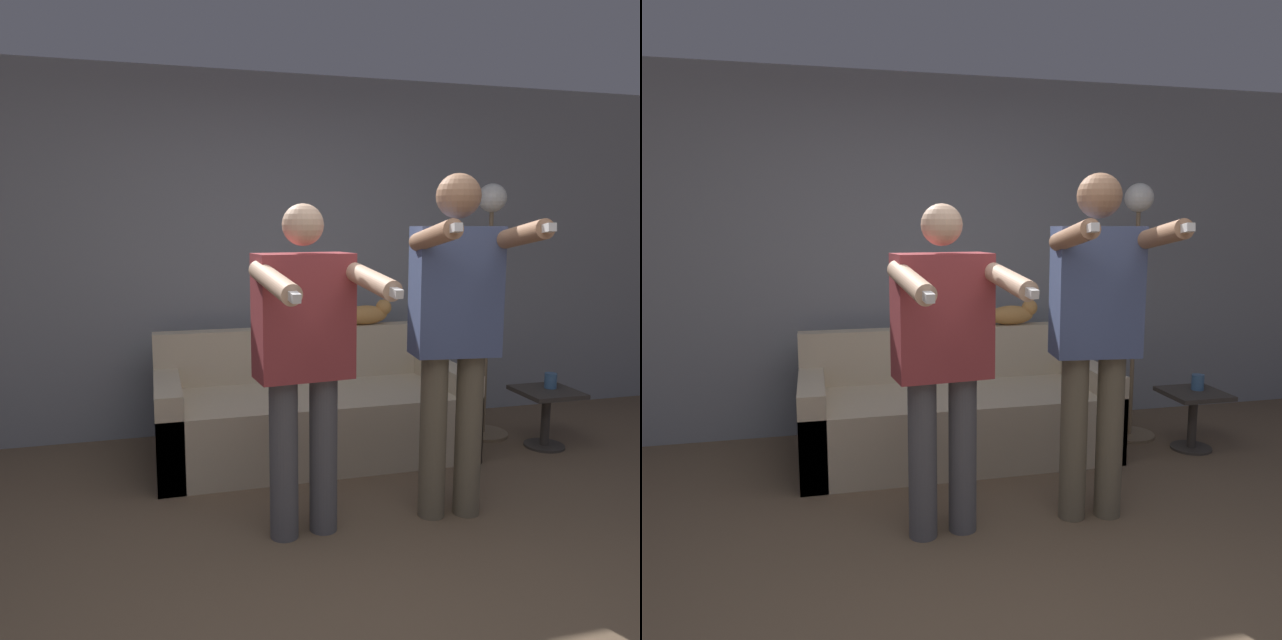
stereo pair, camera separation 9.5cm
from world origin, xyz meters
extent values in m
plane|color=brown|center=(0.00, 0.00, 0.00)|extent=(16.00, 16.00, 0.00)
cube|color=gray|center=(0.00, 2.55, 1.30)|extent=(10.00, 0.05, 2.60)
cube|color=beige|center=(0.23, 1.86, 0.22)|extent=(2.03, 0.88, 0.44)
cube|color=beige|center=(0.23, 2.23, 0.63)|extent=(2.03, 0.14, 0.37)
cube|color=beige|center=(-0.70, 1.86, 0.29)|extent=(0.16, 0.88, 0.58)
cube|color=beige|center=(1.17, 1.86, 0.29)|extent=(0.16, 0.88, 0.58)
cylinder|color=#56565B|center=(-0.18, 0.83, 0.40)|extent=(0.14, 0.14, 0.80)
cylinder|color=#56565B|center=(0.02, 0.85, 0.40)|extent=(0.14, 0.14, 0.80)
cube|color=#9E383D|center=(-0.08, 0.84, 1.10)|extent=(0.48, 0.26, 0.60)
sphere|color=#D8AD8C|center=(-0.08, 0.84, 1.53)|extent=(0.20, 0.20, 0.20)
cylinder|color=#D8AD8C|center=(-0.27, 0.57, 1.29)|extent=(0.14, 0.51, 0.16)
cube|color=white|center=(-0.25, 0.32, 1.26)|extent=(0.05, 0.13, 0.05)
cylinder|color=#D8AD8C|center=(0.16, 0.61, 1.29)|extent=(0.14, 0.51, 0.16)
cube|color=white|center=(0.19, 0.37, 1.26)|extent=(0.05, 0.13, 0.05)
cylinder|color=#6B604C|center=(0.62, 0.85, 0.43)|extent=(0.14, 0.14, 0.87)
cylinder|color=#6B604C|center=(0.81, 0.83, 0.43)|extent=(0.14, 0.14, 0.87)
cube|color=#475684|center=(0.71, 0.84, 1.20)|extent=(0.45, 0.27, 0.65)
sphere|color=#9E7051|center=(0.71, 0.84, 1.67)|extent=(0.22, 0.22, 0.22)
cylinder|color=#9E7051|center=(0.48, 0.62, 1.48)|extent=(0.15, 0.51, 0.16)
cube|color=white|center=(0.45, 0.37, 1.51)|extent=(0.05, 0.13, 0.05)
cylinder|color=#9E7051|center=(0.89, 0.57, 1.48)|extent=(0.15, 0.51, 0.16)
cube|color=white|center=(0.86, 0.32, 1.51)|extent=(0.05, 0.13, 0.05)
ellipsoid|color=tan|center=(0.72, 2.23, 0.88)|extent=(0.34, 0.14, 0.14)
sphere|color=tan|center=(0.86, 2.23, 0.93)|extent=(0.12, 0.12, 0.12)
ellipsoid|color=tan|center=(0.54, 2.25, 0.84)|extent=(0.18, 0.04, 0.04)
cone|color=tan|center=(0.84, 2.21, 0.98)|extent=(0.03, 0.03, 0.03)
cone|color=tan|center=(0.84, 2.25, 0.98)|extent=(0.03, 0.03, 0.03)
cylinder|color=#756047|center=(1.55, 1.94, 0.01)|extent=(0.36, 0.36, 0.02)
cylinder|color=#756047|center=(1.55, 1.94, 0.83)|extent=(0.03, 0.03, 1.66)
sphere|color=white|center=(1.55, 1.94, 1.72)|extent=(0.20, 0.20, 0.20)
cylinder|color=#38332D|center=(1.83, 1.60, 0.01)|extent=(0.27, 0.27, 0.02)
cylinder|color=#38332D|center=(1.83, 1.60, 0.19)|extent=(0.06, 0.06, 0.38)
cube|color=#38332D|center=(1.83, 1.60, 0.39)|extent=(0.39, 0.39, 0.03)
cylinder|color=#3D6693|center=(1.88, 1.63, 0.46)|extent=(0.08, 0.08, 0.11)
camera|label=1|loc=(-0.76, -2.01, 1.53)|focal=35.00mm
camera|label=2|loc=(-0.67, -2.04, 1.53)|focal=35.00mm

